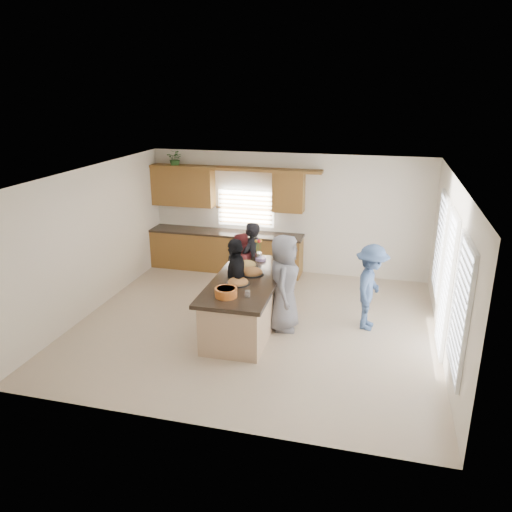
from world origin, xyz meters
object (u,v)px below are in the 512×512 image
(island, at_px, (246,304))
(woman_right_front, at_px, (284,283))
(woman_left_back, at_px, (250,262))
(woman_left_mid, at_px, (240,268))
(salad_bowl, at_px, (226,292))
(woman_right_back, at_px, (371,287))
(woman_left_front, at_px, (236,283))

(island, relative_size, woman_right_front, 1.53)
(woman_left_back, relative_size, woman_left_mid, 1.13)
(salad_bowl, distance_m, woman_right_back, 2.67)
(salad_bowl, xyz_separation_m, woman_left_mid, (-0.32, 1.93, -0.30))
(woman_left_front, bearing_deg, woman_right_back, 79.28)
(woman_left_back, xyz_separation_m, woman_left_mid, (-0.17, -0.17, -0.09))
(island, height_order, woman_right_back, woman_right_back)
(salad_bowl, distance_m, woman_left_back, 2.12)
(woman_right_front, bearing_deg, woman_left_front, 91.50)
(salad_bowl, distance_m, woman_left_front, 0.92)
(island, xyz_separation_m, woman_left_back, (-0.25, 1.23, 0.37))
(island, xyz_separation_m, woman_right_back, (2.17, 0.51, 0.34))
(salad_bowl, bearing_deg, woman_right_front, 51.96)
(salad_bowl, height_order, woman_left_mid, woman_left_mid)
(woman_left_front, height_order, woman_right_back, woman_left_front)
(salad_bowl, relative_size, woman_left_back, 0.22)
(island, bearing_deg, woman_right_front, 8.47)
(island, relative_size, woman_left_mid, 1.86)
(island, distance_m, woman_left_front, 0.43)
(woman_left_front, relative_size, woman_right_back, 1.05)
(woman_right_back, bearing_deg, woman_right_front, 113.57)
(woman_left_back, bearing_deg, woman_left_mid, -32.00)
(island, distance_m, woman_left_back, 1.31)
(woman_left_back, distance_m, woman_right_back, 2.53)
(salad_bowl, xyz_separation_m, woman_left_front, (-0.10, 0.89, -0.20))
(woman_left_back, distance_m, woman_right_front, 1.45)
(salad_bowl, distance_m, woman_left_mid, 1.98)
(salad_bowl, height_order, woman_right_back, woman_right_back)
(woman_left_front, xyz_separation_m, woman_right_back, (2.38, 0.49, -0.04))
(island, bearing_deg, salad_bowl, -97.36)
(salad_bowl, relative_size, woman_right_back, 0.23)
(woman_left_back, distance_m, woman_left_front, 1.21)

